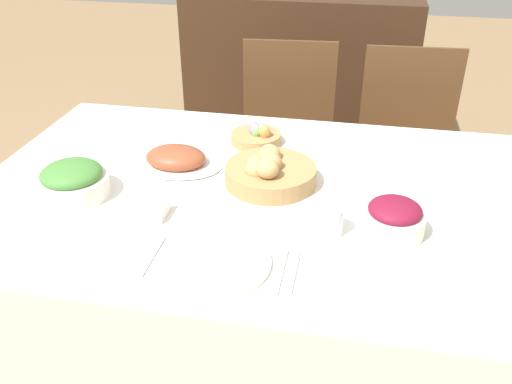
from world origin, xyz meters
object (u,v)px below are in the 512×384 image
object	(u,v)px
egg_basket	(257,136)
spoon	(294,273)
sideboard	(299,79)
dinner_plate	(216,263)
butter_dish	(144,209)
chair_far_right	(407,148)
beet_salad_bowl	(394,218)
chair_far_center	(286,138)
green_salad_bowl	(73,180)
knife	(281,271)
bread_basket	(269,172)
ham_platter	(176,159)
drinking_cup	(330,221)
fork	(153,256)

from	to	relation	value
egg_basket	spoon	xyz separation A→B (m)	(0.22, -0.69, -0.02)
sideboard	egg_basket	bearing A→B (deg)	-89.13
dinner_plate	butter_dish	size ratio (longest dim) A/B	2.06
chair_far_right	beet_salad_bowl	world-z (taller)	chair_far_right
chair_far_center	dinner_plate	size ratio (longest dim) A/B	3.42
green_salad_bowl	knife	world-z (taller)	green_salad_bowl
sideboard	chair_far_right	bearing A→B (deg)	-56.15
dinner_plate	bread_basket	bearing A→B (deg)	82.37
ham_platter	beet_salad_bowl	distance (m)	0.71
ham_platter	butter_dish	world-z (taller)	ham_platter
drinking_cup	knife	bearing A→B (deg)	-117.58
bread_basket	ham_platter	world-z (taller)	bread_basket
green_salad_bowl	spoon	size ratio (longest dim) A/B	1.24
beet_salad_bowl	fork	bearing A→B (deg)	-159.32
bread_basket	fork	bearing A→B (deg)	-117.39
sideboard	butter_dish	world-z (taller)	sideboard
egg_basket	green_salad_bowl	xyz separation A→B (m)	(-0.45, -0.45, 0.02)
ham_platter	beet_salad_bowl	xyz separation A→B (m)	(0.67, -0.25, 0.02)
chair_far_right	beet_salad_bowl	bearing A→B (deg)	-99.30
sideboard	dinner_plate	distance (m)	2.13
egg_basket	dinner_plate	world-z (taller)	egg_basket
chair_far_right	bread_basket	xyz separation A→B (m)	(-0.47, -0.84, 0.27)
bread_basket	egg_basket	distance (m)	0.29
chair_far_center	drinking_cup	world-z (taller)	chair_far_center
spoon	butter_dish	bearing A→B (deg)	158.19
beet_salad_bowl	drinking_cup	xyz separation A→B (m)	(-0.16, -0.03, -0.01)
bread_basket	drinking_cup	bearing A→B (deg)	-49.06
chair_far_right	knife	bearing A→B (deg)	-109.54
egg_basket	ham_platter	xyz separation A→B (m)	(-0.22, -0.22, -0.00)
fork	beet_salad_bowl	bearing A→B (deg)	20.51
chair_far_center	chair_far_right	distance (m)	0.53
chair_far_right	ham_platter	distance (m)	1.13
chair_far_center	spoon	bearing A→B (deg)	-85.88
chair_far_center	green_salad_bowl	bearing A→B (deg)	-120.09
green_salad_bowl	fork	world-z (taller)	green_salad_bowl
egg_basket	green_salad_bowl	world-z (taller)	green_salad_bowl
bread_basket	spoon	world-z (taller)	bread_basket
spoon	dinner_plate	bearing A→B (deg)	-179.83
chair_far_right	knife	world-z (taller)	chair_far_right
dinner_plate	knife	xyz separation A→B (m)	(0.16, 0.00, -0.00)
chair_far_center	ham_platter	distance (m)	0.86
beet_salad_bowl	butter_dish	size ratio (longest dim) A/B	1.24
chair_far_right	knife	size ratio (longest dim) A/B	5.49
knife	spoon	bearing A→B (deg)	-0.17
chair_far_center	dinner_plate	xyz separation A→B (m)	(0.01, -1.25, 0.24)
knife	butter_dish	distance (m)	0.44
chair_far_right	spoon	xyz separation A→B (m)	(-0.34, -1.25, 0.24)
butter_dish	ham_platter	bearing A→B (deg)	90.94
egg_basket	dinner_plate	bearing A→B (deg)	-87.06
chair_far_center	egg_basket	distance (m)	0.62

